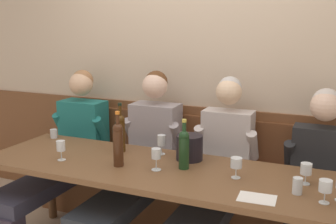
{
  "coord_description": "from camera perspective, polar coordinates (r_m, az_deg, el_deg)",
  "views": [
    {
      "loc": [
        1.1,
        -2.2,
        1.71
      ],
      "look_at": [
        -0.05,
        0.45,
        1.08
      ],
      "focal_mm": 43.16,
      "sensor_mm": 36.0,
      "label": 1
    }
  ],
  "objects": [
    {
      "name": "room_wall_back",
      "position": [
        3.48,
        4.9,
        7.13
      ],
      "size": [
        6.8,
        0.08,
        2.8
      ],
      "primitive_type": "cube",
      "color": "#C9B398",
      "rests_on": "ground"
    },
    {
      "name": "wood_wainscot_panel",
      "position": [
        3.62,
        4.36,
        -7.16
      ],
      "size": [
        6.8,
        0.03,
        1.01
      ],
      "primitive_type": "cube",
      "color": "brown",
      "rests_on": "ground"
    },
    {
      "name": "wall_bench",
      "position": [
        3.52,
        3.16,
        -11.68
      ],
      "size": [
        2.84,
        0.42,
        0.94
      ],
      "color": "brown",
      "rests_on": "ground"
    },
    {
      "name": "dining_table",
      "position": [
        2.8,
        -1.51,
        -9.24
      ],
      "size": [
        2.54,
        0.79,
        0.76
      ],
      "color": "brown",
      "rests_on": "ground"
    },
    {
      "name": "person_left_seat",
      "position": [
        3.61,
        -14.6,
        -5.31
      ],
      "size": [
        0.52,
        1.22,
        1.31
      ],
      "color": "#352D3C",
      "rests_on": "ground"
    },
    {
      "name": "person_center_right_seat",
      "position": [
        3.23,
        -4.03,
        -6.78
      ],
      "size": [
        0.51,
        1.23,
        1.33
      ],
      "color": "#352738",
      "rests_on": "ground"
    },
    {
      "name": "person_center_left_seat",
      "position": [
        2.99,
        6.66,
        -8.8
      ],
      "size": [
        0.49,
        1.22,
        1.32
      ],
      "color": "#2A2E2F",
      "rests_on": "ground"
    },
    {
      "name": "person_right_seat",
      "position": [
        2.88,
        20.26,
        -10.82
      ],
      "size": [
        0.52,
        1.22,
        1.27
      ],
      "color": "#242D3A",
      "rests_on": "ground"
    },
    {
      "name": "ice_bucket",
      "position": [
        2.9,
        3.06,
        -5.02
      ],
      "size": [
        0.19,
        0.19,
        0.18
      ],
      "primitive_type": "cylinder",
      "color": "black",
      "rests_on": "dining_table"
    },
    {
      "name": "wine_bottle_clear_water",
      "position": [
        2.76,
        -7.06,
        -4.34
      ],
      "size": [
        0.07,
        0.07,
        0.38
      ],
      "color": "#412313",
      "rests_on": "dining_table"
    },
    {
      "name": "wine_bottle_green_tall",
      "position": [
        2.7,
        2.27,
        -5.08
      ],
      "size": [
        0.07,
        0.07,
        0.34
      ],
      "color": "#19381B",
      "rests_on": "dining_table"
    },
    {
      "name": "wine_bottle_amber_mid",
      "position": [
        3.08,
        -6.74,
        -2.75
      ],
      "size": [
        0.07,
        0.07,
        0.38
      ],
      "color": "#43280C",
      "rests_on": "dining_table"
    },
    {
      "name": "wine_glass_mid_left",
      "position": [
        3.01,
        -0.94,
        -4.09
      ],
      "size": [
        0.06,
        0.06,
        0.15
      ],
      "color": "silver",
      "rests_on": "dining_table"
    },
    {
      "name": "wine_glass_center_rear",
      "position": [
        2.59,
        9.62,
        -7.16
      ],
      "size": [
        0.07,
        0.07,
        0.13
      ],
      "color": "silver",
      "rests_on": "dining_table"
    },
    {
      "name": "wine_glass_center_front",
      "position": [
        2.98,
        -14.89,
        -4.79
      ],
      "size": [
        0.06,
        0.06,
        0.14
      ],
      "color": "silver",
      "rests_on": "dining_table"
    },
    {
      "name": "wine_glass_mid_right",
      "position": [
        2.37,
        21.34,
        -9.85
      ],
      "size": [
        0.07,
        0.07,
        0.13
      ],
      "color": "silver",
      "rests_on": "dining_table"
    },
    {
      "name": "wine_glass_left_end",
      "position": [
        2.69,
        -1.69,
        -6.09
      ],
      "size": [
        0.07,
        0.07,
        0.15
      ],
      "color": "silver",
      "rests_on": "dining_table"
    },
    {
      "name": "wine_glass_by_bottle",
      "position": [
        2.6,
        18.92,
        -7.76
      ],
      "size": [
        0.07,
        0.07,
        0.13
      ],
      "color": "silver",
      "rests_on": "dining_table"
    },
    {
      "name": "water_tumbler_left",
      "position": [
        3.59,
        -15.83,
        -2.95
      ],
      "size": [
        0.06,
        0.06,
        0.08
      ],
      "primitive_type": "cylinder",
      "color": "silver",
      "rests_on": "dining_table"
    },
    {
      "name": "water_tumbler_right",
      "position": [
        2.46,
        17.82,
        -9.89
      ],
      "size": [
        0.06,
        0.06,
        0.1
      ],
      "primitive_type": "cylinder",
      "color": "silver",
      "rests_on": "dining_table"
    },
    {
      "name": "tasting_sheet_left_guest",
      "position": [
        2.35,
        12.45,
        -11.81
      ],
      "size": [
        0.22,
        0.16,
        0.0
      ],
      "primitive_type": "cube",
      "rotation": [
        0.0,
        0.0,
        0.06
      ],
      "color": "white",
      "rests_on": "dining_table"
    }
  ]
}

